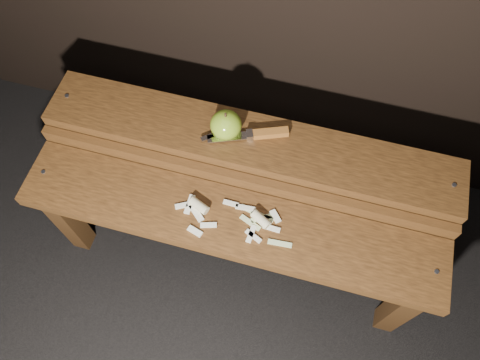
% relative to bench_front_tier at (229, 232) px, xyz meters
% --- Properties ---
extents(ground, '(60.00, 60.00, 0.00)m').
position_rel_bench_front_tier_xyz_m(ground, '(0.00, 0.06, -0.35)').
color(ground, black).
extents(bench_front_tier, '(1.20, 0.20, 0.42)m').
position_rel_bench_front_tier_xyz_m(bench_front_tier, '(0.00, 0.00, 0.00)').
color(bench_front_tier, '#37200D').
rests_on(bench_front_tier, ground).
extents(bench_rear_tier, '(1.20, 0.21, 0.50)m').
position_rel_bench_front_tier_xyz_m(bench_rear_tier, '(0.00, 0.23, 0.06)').
color(bench_rear_tier, '#37200D').
rests_on(bench_rear_tier, ground).
extents(apple, '(0.09, 0.09, 0.09)m').
position_rel_bench_front_tier_xyz_m(apple, '(-0.07, 0.23, 0.19)').
color(apple, olive).
rests_on(apple, bench_rear_tier).
extents(knife, '(0.24, 0.11, 0.02)m').
position_rel_bench_front_tier_xyz_m(knife, '(0.02, 0.24, 0.16)').
color(knife, brown).
rests_on(knife, bench_rear_tier).
extents(apple_scraps, '(0.34, 0.13, 0.03)m').
position_rel_bench_front_tier_xyz_m(apple_scraps, '(0.01, 0.02, 0.07)').
color(apple_scraps, beige).
rests_on(apple_scraps, bench_front_tier).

